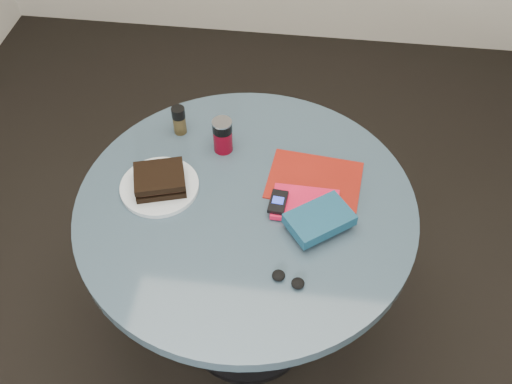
# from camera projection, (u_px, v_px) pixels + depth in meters

# --- Properties ---
(ground) EXTENTS (4.00, 4.00, 0.00)m
(ground) POSITION_uv_depth(u_px,v_px,m) (248.00, 325.00, 2.23)
(ground) COLOR black
(ground) RESTS_ON ground
(table) EXTENTS (1.00, 1.00, 0.75)m
(table) POSITION_uv_depth(u_px,v_px,m) (247.00, 236.00, 1.79)
(table) COLOR black
(table) RESTS_ON ground
(plate) EXTENTS (0.28, 0.28, 0.01)m
(plate) POSITION_uv_depth(u_px,v_px,m) (160.00, 187.00, 1.69)
(plate) COLOR silver
(plate) RESTS_ON table
(sandwich) EXTENTS (0.17, 0.16, 0.05)m
(sandwich) POSITION_uv_depth(u_px,v_px,m) (160.00, 180.00, 1.67)
(sandwich) COLOR black
(sandwich) RESTS_ON plate
(soda_can) EXTENTS (0.07, 0.07, 0.12)m
(soda_can) POSITION_uv_depth(u_px,v_px,m) (223.00, 136.00, 1.77)
(soda_can) COLOR maroon
(soda_can) RESTS_ON table
(pepper_grinder) EXTENTS (0.05, 0.05, 0.10)m
(pepper_grinder) POSITION_uv_depth(u_px,v_px,m) (179.00, 120.00, 1.82)
(pepper_grinder) COLOR #40351B
(pepper_grinder) RESTS_ON table
(magazine) EXTENTS (0.30, 0.23, 0.00)m
(magazine) POSITION_uv_depth(u_px,v_px,m) (314.00, 180.00, 1.72)
(magazine) COLOR maroon
(magazine) RESTS_ON table
(red_book) EXTENTS (0.19, 0.13, 0.02)m
(red_book) POSITION_uv_depth(u_px,v_px,m) (305.00, 204.00, 1.64)
(red_book) COLOR red
(red_book) RESTS_ON magazine
(novel) EXTENTS (0.21, 0.20, 0.03)m
(novel) POSITION_uv_depth(u_px,v_px,m) (319.00, 219.00, 1.57)
(novel) COLOR navy
(novel) RESTS_ON red_book
(mp3_player) EXTENTS (0.05, 0.09, 0.02)m
(mp3_player) POSITION_uv_depth(u_px,v_px,m) (278.00, 202.00, 1.63)
(mp3_player) COLOR black
(mp3_player) RESTS_ON red_book
(headphones) EXTENTS (0.10, 0.06, 0.02)m
(headphones) POSITION_uv_depth(u_px,v_px,m) (288.00, 279.00, 1.48)
(headphones) COLOR black
(headphones) RESTS_ON table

